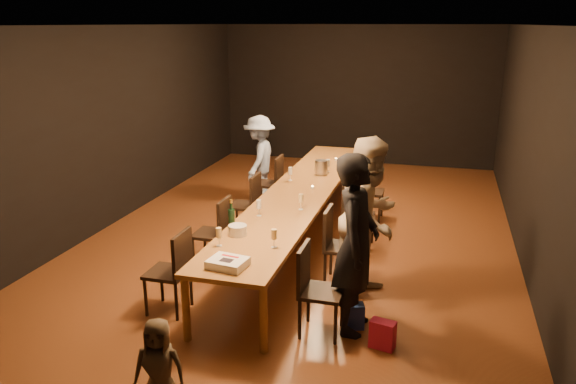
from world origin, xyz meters
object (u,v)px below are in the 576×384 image
(table, at_px, (300,194))
(woman_tan, at_px, (370,218))
(chair_left_1, at_px, (211,233))
(champagne_bottle, at_px, (231,213))
(woman_birthday, at_px, (356,244))
(chair_left_3, at_px, (268,183))
(chair_right_2, at_px, (359,215))
(chair_right_3, at_px, (370,191))
(child, at_px, (159,369))
(chair_left_0, at_px, (167,271))
(ice_bucket, at_px, (321,167))
(chair_right_1, at_px, (343,247))
(birthday_cake, at_px, (228,263))
(chair_right_0, at_px, (322,291))
(chair_left_2, at_px, (244,205))
(plate_stack, at_px, (238,230))
(man_blue, at_px, (260,159))

(table, relative_size, woman_tan, 3.23)
(chair_left_1, relative_size, champagne_bottle, 2.75)
(chair_left_1, distance_m, woman_birthday, 2.29)
(woman_birthday, bearing_deg, chair_left_3, 30.69)
(chair_left_3, xyz_separation_m, woman_tan, (2.04, -2.62, 0.46))
(chair_left_1, bearing_deg, chair_right_2, -54.78)
(table, height_order, champagne_bottle, champagne_bottle)
(chair_right_3, height_order, child, chair_right_3)
(chair_left_0, bearing_deg, table, -19.50)
(champagne_bottle, height_order, ice_bucket, champagne_bottle)
(chair_right_1, bearing_deg, woman_tan, 56.23)
(chair_right_1, bearing_deg, birthday_cake, -30.25)
(chair_right_0, height_order, birthday_cake, chair_right_0)
(chair_left_2, bearing_deg, plate_stack, -161.75)
(woman_birthday, bearing_deg, birthday_cake, 112.76)
(birthday_cake, xyz_separation_m, champagne_bottle, (-0.36, 1.05, 0.13))
(table, xyz_separation_m, ice_bucket, (0.10, 0.98, 0.16))
(man_blue, bearing_deg, chair_right_3, 74.96)
(chair_right_0, height_order, child, chair_right_0)
(chair_right_1, relative_size, birthday_cake, 2.36)
(chair_right_1, xyz_separation_m, chair_left_3, (-1.70, 2.40, 0.00))
(man_blue, xyz_separation_m, ice_bucket, (1.25, -0.68, 0.10))
(chair_left_1, relative_size, woman_birthday, 0.50)
(table, xyz_separation_m, chair_left_1, (-0.85, -1.20, -0.24))
(table, bearing_deg, chair_left_0, -109.50)
(woman_birthday, bearing_deg, man_blue, 31.03)
(chair_right_1, xyz_separation_m, birthday_cake, (-0.88, -1.50, 0.33))
(woman_birthday, height_order, birthday_cake, woman_birthday)
(woman_tan, relative_size, birthday_cake, 4.72)
(chair_left_3, relative_size, child, 1.09)
(chair_right_0, height_order, chair_left_3, same)
(chair_left_1, height_order, chair_left_2, same)
(plate_stack, bearing_deg, chair_left_0, -139.40)
(child, distance_m, ice_bucket, 4.98)
(woman_birthday, bearing_deg, woman_tan, -2.24)
(woman_tan, height_order, champagne_bottle, woman_tan)
(woman_tan, distance_m, champagne_bottle, 1.59)
(chair_right_1, height_order, chair_left_0, same)
(chair_left_3, xyz_separation_m, woman_birthday, (2.00, -3.42, 0.46))
(chair_left_1, relative_size, chair_left_3, 1.00)
(chair_right_3, xyz_separation_m, champagne_bottle, (-1.24, -2.85, 0.45))
(chair_left_0, height_order, birthday_cake, chair_left_0)
(woman_birthday, relative_size, plate_stack, 8.89)
(chair_right_2, xyz_separation_m, champagne_bottle, (-1.24, -1.65, 0.45))
(table, relative_size, chair_right_2, 6.45)
(table, xyz_separation_m, chair_right_0, (0.85, -2.40, -0.24))
(chair_right_1, distance_m, ice_bucket, 2.34)
(chair_left_3, bearing_deg, chair_left_0, -180.00)
(chair_left_2, bearing_deg, birthday_cake, -163.01)
(chair_left_2, relative_size, woman_tan, 0.50)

